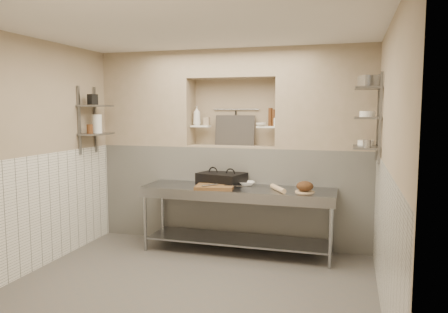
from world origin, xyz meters
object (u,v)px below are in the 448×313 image
(panini_press, at_px, (222,179))
(mixing_bowl, at_px, (246,184))
(rolling_pin, at_px, (278,189))
(bowl_alcove, at_px, (261,124))
(bread_loaf, at_px, (305,186))
(jug_left, at_px, (97,124))
(cutting_board, at_px, (215,187))
(prep_table, at_px, (237,207))
(bottle_soap, at_px, (197,116))

(panini_press, relative_size, mixing_bowl, 3.04)
(rolling_pin, relative_size, bowl_alcove, 2.73)
(bread_loaf, bearing_deg, mixing_bowl, 161.68)
(panini_press, height_order, jug_left, jug_left)
(cutting_board, height_order, jug_left, jug_left)
(prep_table, bearing_deg, jug_left, -177.21)
(bowl_alcove, bearing_deg, jug_left, -164.45)
(prep_table, bearing_deg, rolling_pin, -7.59)
(bread_loaf, distance_m, bottle_soap, 1.99)
(prep_table, relative_size, bowl_alcove, 17.23)
(bread_loaf, distance_m, jug_left, 3.05)
(prep_table, relative_size, jug_left, 9.79)
(mixing_bowl, xyz_separation_m, rolling_pin, (0.48, -0.28, 0.00))
(mixing_bowl, bearing_deg, jug_left, -171.90)
(panini_press, height_order, cutting_board, panini_press)
(panini_press, height_order, rolling_pin, panini_press)
(cutting_board, height_order, bottle_soap, bottle_soap)
(panini_press, bearing_deg, prep_table, -19.21)
(rolling_pin, bearing_deg, bottle_soap, 154.65)
(bread_loaf, relative_size, bottle_soap, 0.74)
(cutting_board, distance_m, bottle_soap, 1.27)
(prep_table, relative_size, rolling_pin, 6.31)
(rolling_pin, bearing_deg, prep_table, 172.41)
(cutting_board, bearing_deg, bread_loaf, 3.89)
(panini_press, relative_size, rolling_pin, 1.70)
(rolling_pin, relative_size, jug_left, 1.55)
(bread_loaf, bearing_deg, panini_press, 167.48)
(prep_table, height_order, bottle_soap, bottle_soap)
(prep_table, distance_m, panini_press, 0.48)
(rolling_pin, distance_m, bread_loaf, 0.35)
(panini_press, xyz_separation_m, rolling_pin, (0.84, -0.27, -0.05))
(jug_left, bearing_deg, bowl_alcove, 15.55)
(panini_press, distance_m, jug_left, 1.96)
(prep_table, bearing_deg, bottle_soap, 144.21)
(prep_table, distance_m, rolling_pin, 0.63)
(cutting_board, relative_size, bottle_soap, 1.73)
(bread_loaf, bearing_deg, prep_table, 175.56)
(rolling_pin, height_order, bread_loaf, bread_loaf)
(mixing_bowl, distance_m, rolling_pin, 0.56)
(bowl_alcove, distance_m, jug_left, 2.35)
(jug_left, bearing_deg, panini_press, 9.33)
(prep_table, distance_m, mixing_bowl, 0.36)
(prep_table, xyz_separation_m, jug_left, (-2.05, -0.10, 1.10))
(cutting_board, distance_m, bread_loaf, 1.18)
(cutting_board, xyz_separation_m, bowl_alcove, (0.48, 0.68, 0.81))
(mixing_bowl, relative_size, bowl_alcove, 1.53)
(bowl_alcove, bearing_deg, rolling_pin, -59.91)
(prep_table, bearing_deg, cutting_board, -151.19)
(bottle_soap, bearing_deg, cutting_board, -54.83)
(rolling_pin, bearing_deg, mixing_bowl, 150.08)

